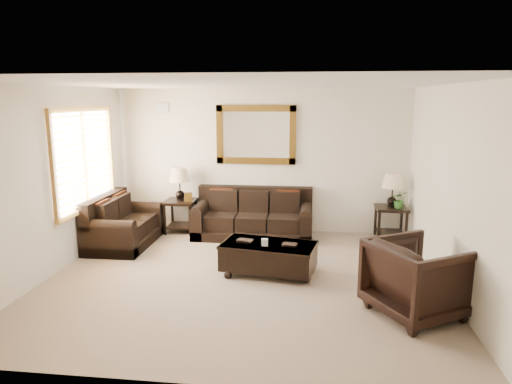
# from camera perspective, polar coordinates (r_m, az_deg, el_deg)

# --- Properties ---
(room) EXTENTS (5.51, 5.01, 2.71)m
(room) POSITION_cam_1_polar(r_m,az_deg,el_deg) (6.23, -1.79, 0.87)
(room) COLOR #86755C
(room) RESTS_ON ground
(window) EXTENTS (0.07, 1.96, 1.66)m
(window) POSITION_cam_1_polar(r_m,az_deg,el_deg) (7.90, -20.57, 3.86)
(window) COLOR white
(window) RESTS_ON room
(mirror) EXTENTS (1.50, 0.06, 1.10)m
(mirror) POSITION_cam_1_polar(r_m,az_deg,el_deg) (8.61, -0.01, 7.16)
(mirror) COLOR #522B10
(mirror) RESTS_ON room
(air_vent) EXTENTS (0.25, 0.02, 0.18)m
(air_vent) POSITION_cam_1_polar(r_m,az_deg,el_deg) (8.99, -11.66, 10.30)
(air_vent) COLOR #999999
(air_vent) RESTS_ON room
(sofa) EXTENTS (2.16, 0.93, 0.88)m
(sofa) POSITION_cam_1_polar(r_m,az_deg,el_deg) (8.48, -0.33, -3.41)
(sofa) COLOR black
(sofa) RESTS_ON room
(loveseat) EXTENTS (0.92, 1.56, 0.88)m
(loveseat) POSITION_cam_1_polar(r_m,az_deg,el_deg) (8.32, -16.47, -4.17)
(loveseat) COLOR black
(loveseat) RESTS_ON room
(end_table_left) EXTENTS (0.57, 0.57, 1.25)m
(end_table_left) POSITION_cam_1_polar(r_m,az_deg,el_deg) (8.75, -9.48, 0.23)
(end_table_left) COLOR black
(end_table_left) RESTS_ON room
(end_table_right) EXTENTS (0.55, 0.55, 1.21)m
(end_table_right) POSITION_cam_1_polar(r_m,az_deg,el_deg) (8.55, 16.64, -0.54)
(end_table_right) COLOR black
(end_table_right) RESTS_ON room
(coffee_table) EXTENTS (1.45, 0.94, 0.57)m
(coffee_table) POSITION_cam_1_polar(r_m,az_deg,el_deg) (6.68, 1.60, -7.86)
(coffee_table) COLOR black
(coffee_table) RESTS_ON room
(armchair) EXTENTS (1.27, 1.29, 0.99)m
(armchair) POSITION_cam_1_polar(r_m,az_deg,el_deg) (5.71, 19.61, -9.75)
(armchair) COLOR black
(armchair) RESTS_ON floor
(potted_plant) EXTENTS (0.36, 0.38, 0.25)m
(potted_plant) POSITION_cam_1_polar(r_m,az_deg,el_deg) (8.48, 17.53, -1.13)
(potted_plant) COLOR #2A581E
(potted_plant) RESTS_ON end_table_right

